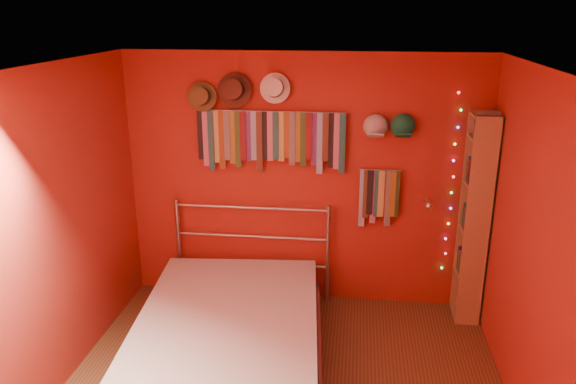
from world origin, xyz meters
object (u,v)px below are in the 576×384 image
at_px(tie_rack, 270,138).
at_px(bed, 229,333).
at_px(bookshelf, 479,219).
at_px(reading_lamp, 428,205).

xyz_separation_m(tie_rack, bed, (-0.19, -1.12, -1.46)).
bearing_deg(bookshelf, bed, -155.91).
relative_size(tie_rack, reading_lamp, 5.08).
distance_m(bookshelf, bed, 2.49).
height_order(tie_rack, reading_lamp, tie_rack).
height_order(tie_rack, bookshelf, bookshelf).
xyz_separation_m(reading_lamp, bookshelf, (0.47, 0.00, -0.12)).
bearing_deg(tie_rack, bookshelf, -4.48).
distance_m(tie_rack, bed, 1.85).
height_order(tie_rack, bed, tie_rack).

